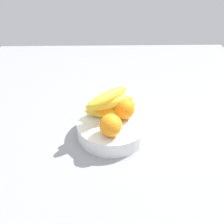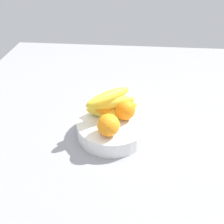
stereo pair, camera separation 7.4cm
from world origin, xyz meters
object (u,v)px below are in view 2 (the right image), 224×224
Objects in this scene: fruit_bowl at (112,128)px; orange_center at (104,106)px; banana_bunch at (110,104)px; orange_front_left at (108,125)px; orange_front_right at (125,110)px.

orange_center is (4.09, 3.15, 6.44)cm from fruit_bowl.
orange_center is 0.40× the size of banana_bunch.
orange_center is (10.78, 2.60, 0.00)cm from orange_front_left.
banana_bunch reaches higher than orange_front_right.
fruit_bowl is 8.02cm from orange_front_right.
fruit_bowl is at bearing 117.89° from orange_front_right.
orange_front_left and orange_front_right have the same top height.
fruit_bowl is at bearing -163.91° from banana_bunch.
fruit_bowl is 8.57cm from banana_bunch.
fruit_bowl is 9.30cm from orange_front_left.
orange_front_right reaches higher than fruit_bowl.
orange_center reaches higher than fruit_bowl.
orange_front_left is at bearing 175.29° from fruit_bowl.
orange_front_right is at bearing -28.19° from orange_front_left.
orange_front_left reaches higher than fruit_bowl.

